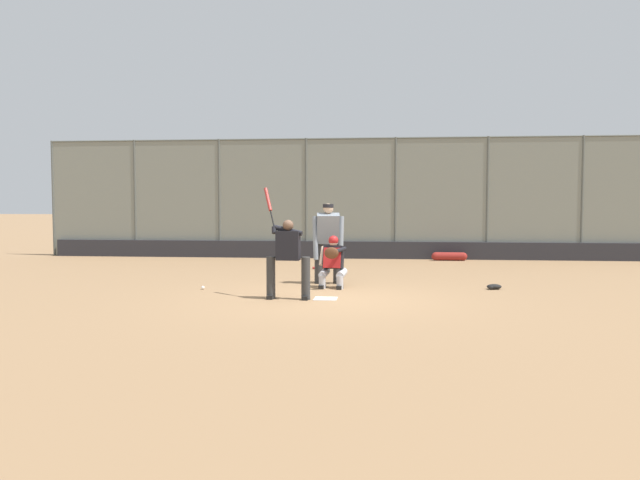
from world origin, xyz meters
TOP-DOWN VIEW (x-y plane):
  - ground_plane at (0.00, 0.00)m, footprint 160.00×160.00m
  - home_plate_marker at (0.00, 0.00)m, footprint 0.43×0.43m
  - backstop_fence at (-0.00, -8.62)m, footprint 20.33×0.08m
  - padding_wall at (0.00, -8.52)m, footprint 19.85×0.18m
  - bleachers_beyond at (-3.72, -10.77)m, footprint 14.18×1.95m
  - batter_at_plate at (0.70, 0.09)m, footprint 0.97×0.66m
  - catcher_behind_plate at (-0.01, -1.52)m, footprint 0.60×0.74m
  - umpire_home at (0.15, -2.23)m, footprint 0.72×0.49m
  - spare_bat_near_backstop at (0.54, -5.26)m, footprint 0.85×0.26m
  - fielding_glove_on_dirt at (-3.38, -1.65)m, footprint 0.31×0.23m
  - baseball_loose at (2.67, -1.02)m, footprint 0.07×0.07m
  - equipment_bag_dugout_side at (-3.12, -8.11)m, footprint 1.10×0.26m

SIDE VIEW (x-z plane):
  - ground_plane at x=0.00m, z-range 0.00..0.00m
  - home_plate_marker at x=0.00m, z-range 0.00..0.01m
  - spare_bat_near_backstop at x=0.54m, z-range 0.00..0.07m
  - baseball_loose at x=2.67m, z-range 0.00..0.07m
  - fielding_glove_on_dirt at x=-3.38m, z-range 0.00..0.11m
  - equipment_bag_dugout_side at x=-3.12m, z-range 0.00..0.26m
  - padding_wall at x=0.00m, z-range 0.00..0.55m
  - bleachers_beyond at x=-3.72m, z-range -0.20..0.96m
  - catcher_behind_plate at x=-0.01m, z-range 0.02..1.13m
  - batter_at_plate at x=0.70m, z-range -0.24..1.86m
  - umpire_home at x=0.15m, z-range 0.07..1.86m
  - backstop_fence at x=0.00m, z-range 0.09..3.99m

